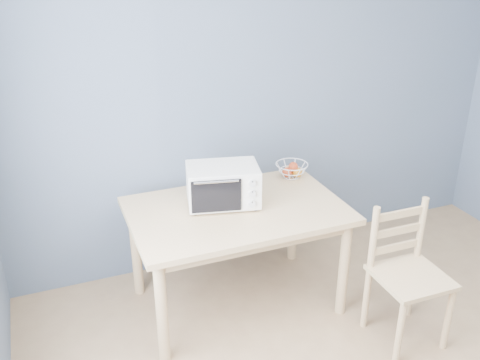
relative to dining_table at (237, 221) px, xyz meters
name	(u,v)px	position (x,y,z in m)	size (l,w,h in m)	color
dining_table	(237,221)	(0.00, 0.00, 0.00)	(1.40, 0.90, 0.75)	tan
toaster_oven	(220,185)	(-0.08, 0.09, 0.24)	(0.52, 0.41, 0.27)	silver
fruit_basket	(292,170)	(0.55, 0.31, 0.16)	(0.26, 0.26, 0.12)	white
dining_chair	(406,276)	(0.86, -0.69, -0.21)	(0.42, 0.42, 0.89)	tan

